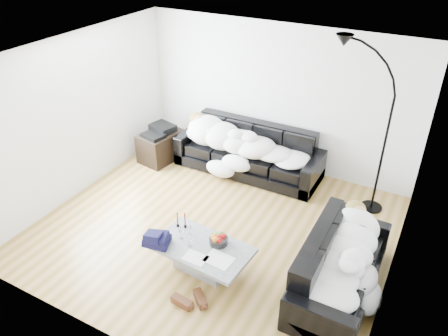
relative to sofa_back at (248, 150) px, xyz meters
The scene contains 24 objects.
ground 1.81m from the sofa_back, 80.73° to the right, with size 5.00×5.00×0.00m, color olive.
wall_back 1.05m from the sofa_back, 61.37° to the left, with size 5.00×0.02×2.60m, color silver.
wall_left 2.95m from the sofa_back, 142.00° to the right, with size 0.02×4.50×2.60m, color silver.
wall_right 3.39m from the sofa_back, 31.90° to the right, with size 0.02×4.50×2.60m, color silver.
ceiling 2.79m from the sofa_back, 80.73° to the right, with size 5.00×5.00×0.00m, color white.
sofa_back is the anchor object (origin of this frame).
sofa_right 3.04m from the sofa_back, 42.21° to the right, with size 1.95×0.84×0.79m, color black.
sleeper_back 0.22m from the sofa_back, 90.00° to the right, with size 2.22×0.77×0.44m, color white, non-canonical shape.
sleeper_right 3.05m from the sofa_back, 42.21° to the right, with size 1.67×0.71×0.41m, color white, non-canonical shape.
teal_cushion 2.64m from the sofa_back, 33.30° to the right, with size 0.36×0.30×0.20m, color #0A3C48.
coffee_table 2.62m from the sofa_back, 77.50° to the right, with size 1.28×0.74×0.37m, color #939699.
fruit_bowl 2.50m from the sofa_back, 73.18° to the right, with size 0.25×0.25×0.15m, color white.
wine_glass_a 2.44m from the sofa_back, 83.18° to the right, with size 0.07×0.07×0.16m, color white.
wine_glass_b 2.55m from the sofa_back, 84.71° to the right, with size 0.08×0.08×0.19m, color white.
wine_glass_c 2.64m from the sofa_back, 80.85° to the right, with size 0.08×0.08×0.18m, color white.
candle_left 2.34m from the sofa_back, 88.80° to the right, with size 0.04×0.04×0.23m, color maroon.
candle_right 2.32m from the sofa_back, 86.28° to the right, with size 0.04×0.04×0.24m, color maroon.
newspaper_a 2.80m from the sofa_back, 71.77° to the right, with size 0.35×0.27×0.01m, color silver.
newspaper_b 2.84m from the sofa_back, 77.79° to the right, with size 0.30×0.22×0.01m, color silver.
navy_jacket 2.81m from the sofa_back, 89.71° to the right, with size 0.36×0.30×0.18m, color black, non-canonical shape.
shoes 3.26m from the sofa_back, 76.66° to the right, with size 0.48×0.35×0.11m, color #472311, non-canonical shape.
av_cabinet 1.70m from the sofa_back, 167.01° to the right, with size 0.55×0.80×0.55m, color black.
stereo 1.70m from the sofa_back, 167.01° to the right, with size 0.44×0.34×0.13m, color black.
floor_lamp 2.38m from the sofa_back, ahead, with size 0.85×0.34×2.35m, color black, non-canonical shape.
Camera 1 is at (2.60, -4.50, 4.18)m, focal length 35.00 mm.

